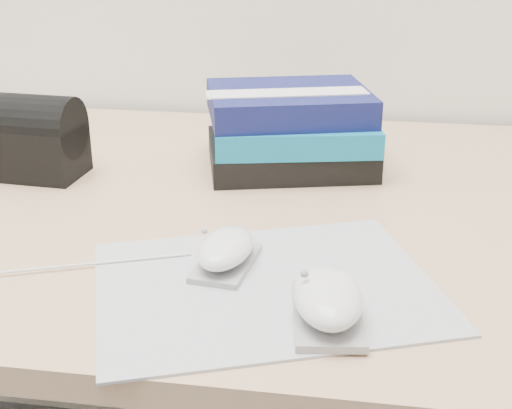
% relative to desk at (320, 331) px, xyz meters
% --- Properties ---
extents(desk, '(1.60, 0.80, 0.73)m').
position_rel_desk_xyz_m(desk, '(0.00, 0.00, 0.00)').
color(desk, tan).
rests_on(desk, ground).
extents(mousepad, '(0.40, 0.36, 0.00)m').
position_rel_desk_xyz_m(mousepad, '(-0.04, -0.30, 0.24)').
color(mousepad, gray).
rests_on(mousepad, desk).
extents(mouse_rear, '(0.06, 0.10, 0.04)m').
position_rel_desk_xyz_m(mouse_rear, '(-0.09, -0.26, 0.25)').
color(mouse_rear, '#949597').
rests_on(mouse_rear, mousepad).
extents(mouse_front, '(0.08, 0.12, 0.05)m').
position_rel_desk_xyz_m(mouse_front, '(0.02, -0.35, 0.26)').
color(mouse_front, gray).
rests_on(mouse_front, mousepad).
extents(usb_cable, '(0.21, 0.08, 0.00)m').
position_rel_desk_xyz_m(usb_cable, '(-0.23, -0.29, 0.24)').
color(usb_cable, silver).
rests_on(usb_cable, mousepad).
extents(book_stack, '(0.27, 0.24, 0.11)m').
position_rel_desk_xyz_m(book_stack, '(-0.06, 0.07, 0.29)').
color(book_stack, black).
rests_on(book_stack, desk).
extents(pouch, '(0.13, 0.10, 0.12)m').
position_rel_desk_xyz_m(pouch, '(-0.41, -0.02, 0.29)').
color(pouch, black).
rests_on(pouch, desk).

